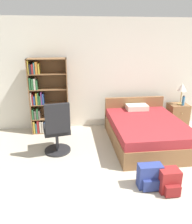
% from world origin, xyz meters
% --- Properties ---
extents(ground_plane, '(14.00, 14.00, 0.00)m').
position_xyz_m(ground_plane, '(0.00, 0.00, 0.00)').
color(ground_plane, '#BCB29E').
extents(wall_back, '(9.00, 0.06, 2.60)m').
position_xyz_m(wall_back, '(0.00, 3.23, 1.30)').
color(wall_back, silver).
rests_on(wall_back, ground_plane).
extents(bookshelf, '(0.86, 0.33, 1.73)m').
position_xyz_m(bookshelf, '(-1.69, 2.96, 0.84)').
color(bookshelf, brown).
rests_on(bookshelf, ground_plane).
extents(bed, '(1.45, 1.95, 0.77)m').
position_xyz_m(bed, '(0.48, 2.12, 0.27)').
color(bed, brown).
rests_on(bed, ground_plane).
extents(office_chair, '(0.56, 0.63, 1.07)m').
position_xyz_m(office_chair, '(-1.36, 1.84, 0.49)').
color(office_chair, '#232326').
rests_on(office_chair, ground_plane).
extents(nightstand, '(0.47, 0.42, 0.58)m').
position_xyz_m(nightstand, '(1.60, 2.91, 0.29)').
color(nightstand, brown).
rests_on(nightstand, ground_plane).
extents(table_lamp, '(0.22, 0.22, 0.52)m').
position_xyz_m(table_lamp, '(1.62, 2.90, 0.99)').
color(table_lamp, tan).
rests_on(table_lamp, nightstand).
extents(water_bottle, '(0.06, 0.06, 0.24)m').
position_xyz_m(water_bottle, '(1.65, 2.81, 0.69)').
color(water_bottle, teal).
rests_on(water_bottle, nightstand).
extents(backpack_red, '(0.29, 0.29, 0.36)m').
position_xyz_m(backpack_red, '(0.29, 0.52, 0.17)').
color(backpack_red, maroon).
rests_on(backpack_red, ground_plane).
extents(backpack_blue, '(0.36, 0.24, 0.38)m').
position_xyz_m(backpack_blue, '(0.05, 0.64, 0.18)').
color(backpack_blue, navy).
rests_on(backpack_blue, ground_plane).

